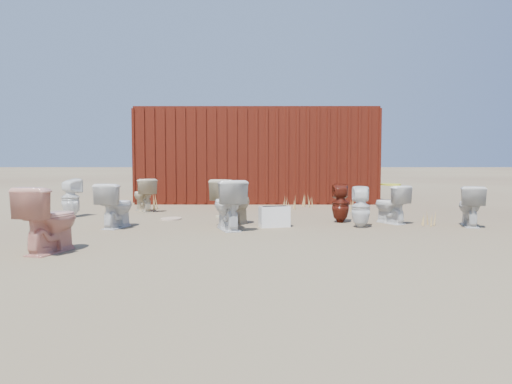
{
  "coord_description": "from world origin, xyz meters",
  "views": [
    {
      "loc": [
        0.03,
        -8.16,
        1.16
      ],
      "look_at": [
        0.0,
        0.6,
        0.55
      ],
      "focal_mm": 35.0,
      "sensor_mm": 36.0,
      "label": 1
    }
  ],
  "objects_px": {
    "shipping_container": "(257,156)",
    "toilet_front_maroon": "(340,203)",
    "toilet_back_a": "(71,198)",
    "loose_tank": "(274,217)",
    "toilet_front_c": "(228,205)",
    "toilet_back_beige_right": "(233,202)",
    "toilet_back_e": "(361,207)",
    "toilet_front_pink": "(49,219)",
    "toilet_front_a": "(116,205)",
    "toilet_front_e": "(470,206)",
    "toilet_back_yellowlid": "(390,204)",
    "toilet_back_beige_left": "(144,195)"
  },
  "relations": [
    {
      "from": "toilet_front_e",
      "to": "shipping_container",
      "type": "bearing_deg",
      "value": -42.21
    },
    {
      "from": "toilet_front_c",
      "to": "toilet_back_beige_right",
      "type": "distance_m",
      "value": 0.61
    },
    {
      "from": "toilet_front_a",
      "to": "toilet_front_pink",
      "type": "xyz_separation_m",
      "value": [
        -0.2,
        -2.14,
        0.04
      ]
    },
    {
      "from": "toilet_front_c",
      "to": "toilet_back_beige_right",
      "type": "xyz_separation_m",
      "value": [
        0.04,
        0.61,
        -0.01
      ]
    },
    {
      "from": "toilet_back_a",
      "to": "toilet_back_beige_right",
      "type": "distance_m",
      "value": 3.38
    },
    {
      "from": "loose_tank",
      "to": "toilet_back_a",
      "type": "bearing_deg",
      "value": 145.09
    },
    {
      "from": "toilet_back_e",
      "to": "toilet_front_pink",
      "type": "bearing_deg",
      "value": 35.22
    },
    {
      "from": "toilet_back_a",
      "to": "toilet_back_e",
      "type": "bearing_deg",
      "value": -167.53
    },
    {
      "from": "shipping_container",
      "to": "toilet_back_yellowlid",
      "type": "relative_size",
      "value": 8.9
    },
    {
      "from": "toilet_front_maroon",
      "to": "toilet_back_beige_right",
      "type": "relative_size",
      "value": 0.86
    },
    {
      "from": "toilet_front_e",
      "to": "toilet_back_yellowlid",
      "type": "distance_m",
      "value": 1.29
    },
    {
      "from": "toilet_back_beige_right",
      "to": "loose_tank",
      "type": "height_order",
      "value": "toilet_back_beige_right"
    },
    {
      "from": "toilet_front_maroon",
      "to": "toilet_front_e",
      "type": "bearing_deg",
      "value": 171.37
    },
    {
      "from": "shipping_container",
      "to": "toilet_front_c",
      "type": "distance_m",
      "value": 5.51
    },
    {
      "from": "shipping_container",
      "to": "toilet_front_maroon",
      "type": "distance_m",
      "value": 4.84
    },
    {
      "from": "toilet_front_pink",
      "to": "toilet_back_e",
      "type": "relative_size",
      "value": 1.2
    },
    {
      "from": "toilet_front_e",
      "to": "loose_tank",
      "type": "relative_size",
      "value": 1.37
    },
    {
      "from": "toilet_front_pink",
      "to": "toilet_front_e",
      "type": "bearing_deg",
      "value": -142.66
    },
    {
      "from": "toilet_front_pink",
      "to": "toilet_back_yellowlid",
      "type": "bearing_deg",
      "value": -134.48
    },
    {
      "from": "toilet_back_e",
      "to": "toilet_back_a",
      "type": "bearing_deg",
      "value": -6.82
    },
    {
      "from": "toilet_front_pink",
      "to": "toilet_front_maroon",
      "type": "distance_m",
      "value": 4.91
    },
    {
      "from": "toilet_back_beige_left",
      "to": "toilet_back_e",
      "type": "distance_m",
      "value": 4.79
    },
    {
      "from": "toilet_back_a",
      "to": "loose_tank",
      "type": "xyz_separation_m",
      "value": [
        3.91,
        -1.36,
        -0.2
      ]
    },
    {
      "from": "shipping_container",
      "to": "toilet_back_yellowlid",
      "type": "xyz_separation_m",
      "value": [
        2.36,
        -4.64,
        -0.86
      ]
    },
    {
      "from": "toilet_front_a",
      "to": "toilet_front_pink",
      "type": "distance_m",
      "value": 2.15
    },
    {
      "from": "toilet_back_yellowlid",
      "to": "toilet_front_pink",
      "type": "bearing_deg",
      "value": 0.52
    },
    {
      "from": "shipping_container",
      "to": "toilet_back_beige_right",
      "type": "relative_size",
      "value": 7.58
    },
    {
      "from": "toilet_front_e",
      "to": "loose_tank",
      "type": "height_order",
      "value": "toilet_front_e"
    },
    {
      "from": "toilet_front_pink",
      "to": "toilet_front_maroon",
      "type": "xyz_separation_m",
      "value": [
        4.01,
        2.83,
        -0.07
      ]
    },
    {
      "from": "toilet_front_e",
      "to": "toilet_front_a",
      "type": "bearing_deg",
      "value": 13.93
    },
    {
      "from": "toilet_back_a",
      "to": "shipping_container",
      "type": "bearing_deg",
      "value": -106.59
    },
    {
      "from": "toilet_front_c",
      "to": "toilet_back_a",
      "type": "bearing_deg",
      "value": -46.02
    },
    {
      "from": "toilet_front_maroon",
      "to": "toilet_back_beige_right",
      "type": "height_order",
      "value": "toilet_back_beige_right"
    },
    {
      "from": "loose_tank",
      "to": "toilet_front_e",
      "type": "bearing_deg",
      "value": -13.99
    },
    {
      "from": "toilet_front_c",
      "to": "toilet_back_beige_right",
      "type": "relative_size",
      "value": 1.02
    },
    {
      "from": "toilet_front_pink",
      "to": "toilet_back_beige_right",
      "type": "distance_m",
      "value": 3.28
    },
    {
      "from": "toilet_front_pink",
      "to": "toilet_front_e",
      "type": "xyz_separation_m",
      "value": [
        6.11,
        2.33,
        -0.06
      ]
    },
    {
      "from": "toilet_back_yellowlid",
      "to": "toilet_back_a",
      "type": "bearing_deg",
      "value": -37.0
    },
    {
      "from": "toilet_back_yellowlid",
      "to": "toilet_back_e",
      "type": "distance_m",
      "value": 0.82
    },
    {
      "from": "toilet_front_a",
      "to": "toilet_back_a",
      "type": "bearing_deg",
      "value": -33.56
    },
    {
      "from": "toilet_front_a",
      "to": "toilet_front_c",
      "type": "height_order",
      "value": "toilet_front_c"
    },
    {
      "from": "toilet_front_c",
      "to": "toilet_back_yellowlid",
      "type": "bearing_deg",
      "value": 177.94
    },
    {
      "from": "toilet_front_c",
      "to": "toilet_back_a",
      "type": "distance_m",
      "value": 3.58
    },
    {
      "from": "loose_tank",
      "to": "toilet_front_c",
      "type": "bearing_deg",
      "value": -172.48
    },
    {
      "from": "toilet_back_e",
      "to": "loose_tank",
      "type": "bearing_deg",
      "value": 6.15
    },
    {
      "from": "loose_tank",
      "to": "toilet_front_maroon",
      "type": "bearing_deg",
      "value": 10.68
    },
    {
      "from": "toilet_back_a",
      "to": "toilet_back_beige_right",
      "type": "height_order",
      "value": "toilet_back_beige_right"
    },
    {
      "from": "toilet_front_maroon",
      "to": "toilet_front_a",
      "type": "bearing_deg",
      "value": 14.83
    },
    {
      "from": "toilet_front_e",
      "to": "loose_tank",
      "type": "bearing_deg",
      "value": 13.83
    },
    {
      "from": "toilet_back_beige_right",
      "to": "toilet_back_yellowlid",
      "type": "bearing_deg",
      "value": -142.14
    }
  ]
}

